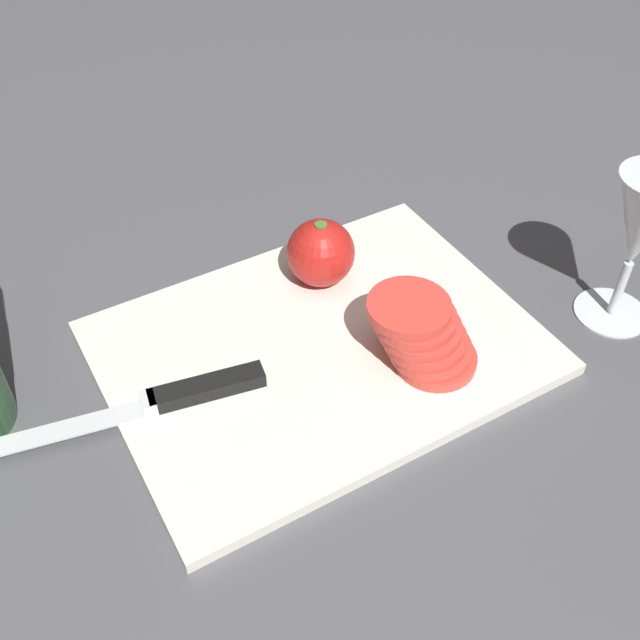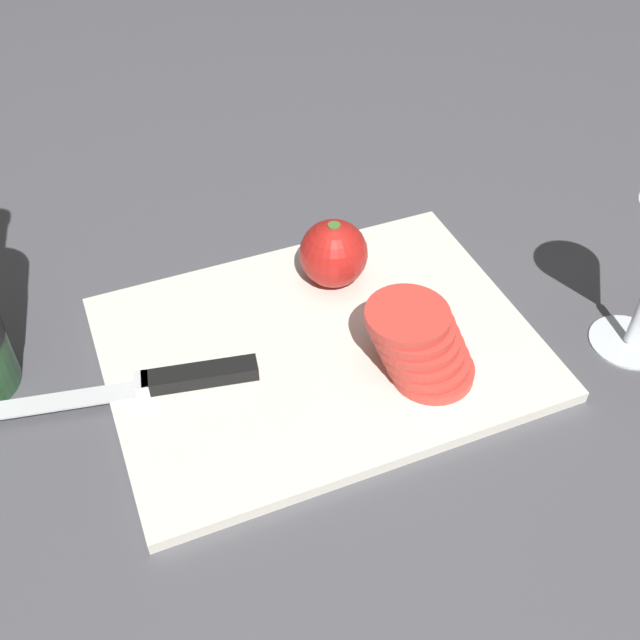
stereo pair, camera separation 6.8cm
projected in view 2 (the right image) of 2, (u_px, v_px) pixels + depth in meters
name	position (u px, v px, depth m)	size (l,w,h in m)	color
ground_plane	(350.00, 373.00, 0.69)	(3.00, 3.00, 0.00)	#4C4C51
cutting_board	(320.00, 348.00, 0.70)	(0.39, 0.29, 0.01)	silver
whole_tomato	(334.00, 253.00, 0.74)	(0.07, 0.07, 0.07)	red
knife	(173.00, 380.00, 0.66)	(0.25, 0.07, 0.01)	silver
tomato_slice_stack_near	(420.00, 344.00, 0.65)	(0.09, 0.10, 0.06)	#D63D33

